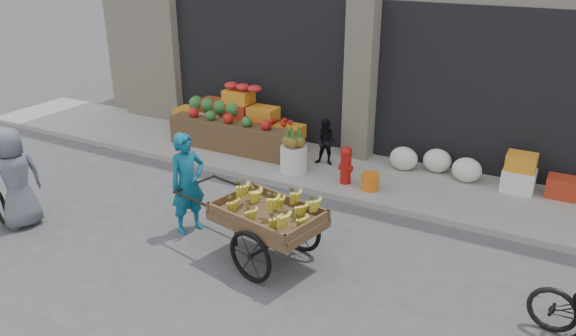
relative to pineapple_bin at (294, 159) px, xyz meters
The scene contains 11 objects.
ground 3.70m from the pineapple_bin, 78.23° to the right, with size 80.00×80.00×0.00m, color #424244.
sidewalk 0.95m from the pineapple_bin, 33.69° to the left, with size 18.00×2.20×0.12m, color gray.
fruit_display 1.92m from the pineapple_bin, 155.76° to the left, with size 3.10×1.12×1.24m.
pineapple_bin is the anchor object (origin of this frame).
fire_hydrant 1.11m from the pineapple_bin, ahead, with size 0.22×0.22×0.71m.
orange_bucket 1.61m from the pineapple_bin, ahead, with size 0.32×0.32×0.30m, color orange.
right_bay_goods 3.54m from the pineapple_bin, 18.10° to the left, with size 3.35×0.60×0.70m.
seated_person 0.75m from the pineapple_bin, 56.31° to the left, with size 0.45×0.35×0.93m, color black.
banana_cart 3.08m from the pineapple_bin, 69.58° to the right, with size 2.67×1.50×1.05m.
vendor_woman 2.73m from the pineapple_bin, 99.23° to the right, with size 0.59×0.39×1.61m, color #0F5A78.
vendor_grey 4.82m from the pineapple_bin, 127.09° to the right, with size 0.80×0.52×1.63m, color slate.
Camera 1 is at (3.95, -5.24, 4.32)m, focal length 35.00 mm.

